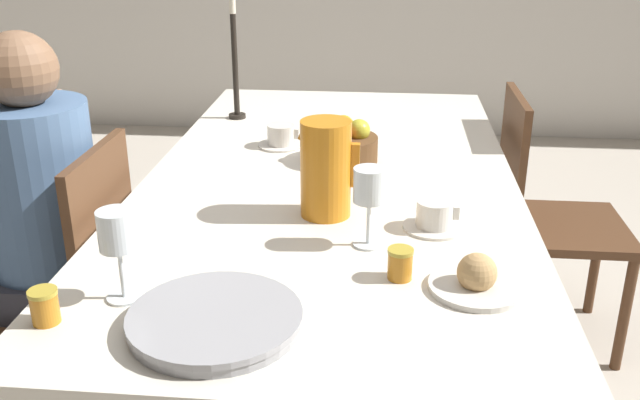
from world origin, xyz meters
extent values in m
plane|color=beige|center=(0.00, 0.00, 0.00)|extent=(20.00, 20.00, 0.00)
cube|color=silver|center=(0.00, 0.00, 0.74)|extent=(1.02, 1.98, 0.03)
cylinder|color=#472D19|center=(-0.45, 0.93, 0.36)|extent=(0.07, 0.07, 0.73)
cylinder|color=#472D19|center=(0.45, 0.93, 0.36)|extent=(0.07, 0.07, 0.73)
cylinder|color=#51331E|center=(-0.96, -0.05, 0.21)|extent=(0.04, 0.04, 0.42)
cylinder|color=#51331E|center=(-0.59, -0.05, 0.21)|extent=(0.04, 0.04, 0.42)
cube|color=#51331E|center=(-0.77, -0.23, 0.43)|extent=(0.42, 0.42, 0.03)
cube|color=#51331E|center=(-0.57, -0.23, 0.67)|extent=(0.03, 0.39, 0.44)
cylinder|color=#51331E|center=(0.96, 0.62, 0.21)|extent=(0.04, 0.04, 0.42)
cylinder|color=#51331E|center=(0.96, 0.25, 0.21)|extent=(0.04, 0.04, 0.42)
cylinder|color=#51331E|center=(0.59, 0.62, 0.21)|extent=(0.04, 0.04, 0.42)
cylinder|color=#51331E|center=(0.59, 0.25, 0.21)|extent=(0.04, 0.04, 0.42)
cube|color=#51331E|center=(0.77, 0.44, 0.43)|extent=(0.42, 0.42, 0.03)
cube|color=#51331E|center=(0.57, 0.44, 0.67)|extent=(0.03, 0.39, 0.44)
cylinder|color=#33333D|center=(-0.92, -0.12, 0.22)|extent=(0.09, 0.09, 0.45)
cube|color=#33333D|center=(-0.84, -0.20, 0.49)|extent=(0.30, 0.34, 0.11)
cylinder|color=#4C6B93|center=(-0.75, -0.20, 0.77)|extent=(0.30, 0.30, 0.46)
sphere|color=brown|center=(-0.75, -0.20, 1.08)|extent=(0.19, 0.19, 0.19)
cylinder|color=brown|center=(-0.85, 0.01, 0.88)|extent=(0.25, 0.06, 0.20)
cylinder|color=orange|center=(0.01, -0.27, 0.88)|extent=(0.12, 0.12, 0.24)
cube|color=orange|center=(0.08, -0.27, 0.89)|extent=(0.02, 0.02, 0.11)
cone|color=orange|center=(-0.04, -0.27, 0.97)|extent=(0.04, 0.04, 0.04)
cylinder|color=white|center=(-0.34, -0.71, 0.76)|extent=(0.07, 0.07, 0.00)
cylinder|color=white|center=(-0.34, -0.71, 0.81)|extent=(0.01, 0.01, 0.10)
cylinder|color=white|center=(-0.34, -0.71, 0.90)|extent=(0.07, 0.07, 0.08)
cylinder|color=white|center=(0.12, -0.43, 0.76)|extent=(0.07, 0.07, 0.00)
cylinder|color=white|center=(0.12, -0.43, 0.81)|extent=(0.01, 0.01, 0.10)
cylinder|color=white|center=(0.12, -0.43, 0.90)|extent=(0.07, 0.07, 0.08)
cylinder|color=red|center=(0.12, -0.43, 0.88)|extent=(0.06, 0.06, 0.04)
cylinder|color=silver|center=(0.27, -0.32, 0.76)|extent=(0.14, 0.14, 0.01)
cylinder|color=silver|center=(0.27, -0.32, 0.79)|extent=(0.08, 0.08, 0.06)
cube|color=silver|center=(0.32, -0.32, 0.80)|extent=(0.01, 0.01, 0.03)
cylinder|color=silver|center=(-0.18, 0.26, 0.76)|extent=(0.14, 0.14, 0.01)
cylinder|color=silver|center=(-0.18, 0.26, 0.79)|extent=(0.08, 0.08, 0.06)
cube|color=silver|center=(-0.13, 0.26, 0.80)|extent=(0.01, 0.01, 0.03)
cylinder|color=#9E9EA3|center=(-0.14, -0.79, 0.77)|extent=(0.31, 0.31, 0.02)
cylinder|color=#9E9EA3|center=(-0.14, -0.79, 0.78)|extent=(0.31, 0.31, 0.01)
cylinder|color=silver|center=(0.34, -0.61, 0.76)|extent=(0.19, 0.19, 0.01)
sphere|color=tan|center=(0.34, -0.61, 0.79)|extent=(0.08, 0.08, 0.08)
cylinder|color=#C67A1E|center=(0.19, -0.58, 0.79)|extent=(0.05, 0.05, 0.07)
cylinder|color=gold|center=(0.19, -0.58, 0.82)|extent=(0.05, 0.05, 0.01)
cylinder|color=#C67A1E|center=(-0.45, -0.80, 0.79)|extent=(0.05, 0.05, 0.07)
cylinder|color=gold|center=(-0.45, -0.80, 0.82)|extent=(0.05, 0.05, 0.01)
cylinder|color=brown|center=(0.03, 0.13, 0.79)|extent=(0.20, 0.20, 0.07)
sphere|color=gold|center=(0.07, 0.14, 0.85)|extent=(0.06, 0.06, 0.06)
sphere|color=gold|center=(0.02, 0.18, 0.85)|extent=(0.06, 0.06, 0.06)
sphere|color=gold|center=(-0.02, 0.13, 0.85)|extent=(0.06, 0.06, 0.06)
sphere|color=red|center=(0.02, 0.09, 0.85)|extent=(0.06, 0.06, 0.06)
cylinder|color=black|center=(-0.38, 0.57, 0.76)|extent=(0.06, 0.06, 0.01)
cylinder|color=black|center=(-0.38, 0.57, 0.95)|extent=(0.02, 0.02, 0.35)
cylinder|color=beige|center=(-0.38, 0.57, 1.15)|extent=(0.02, 0.02, 0.05)
camera|label=1|loc=(0.15, -1.86, 1.45)|focal=40.00mm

